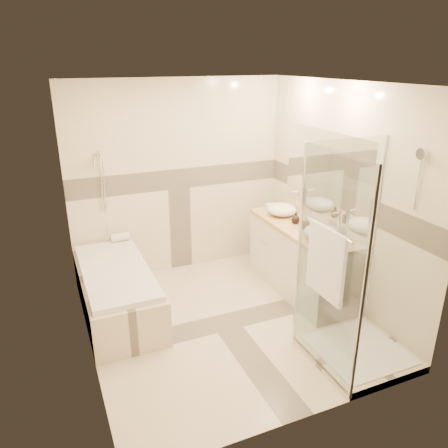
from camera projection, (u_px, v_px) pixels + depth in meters
name	position (u px, v px, depth m)	size (l,w,h in m)	color
room	(229.00, 213.00, 4.36)	(2.82, 3.02, 2.52)	beige
bathtub	(117.00, 289.00, 4.85)	(0.75, 1.70, 0.56)	beige
vanity	(300.00, 259.00, 5.30)	(0.58, 1.62, 0.85)	silver
shower_enclosure	(348.00, 310.00, 4.07)	(0.96, 0.93, 2.04)	beige
vessel_sink_near	(282.00, 209.00, 5.49)	(0.37, 0.37, 0.15)	white
vessel_sink_far	(321.00, 232.00, 4.76)	(0.38, 0.38, 0.15)	white
faucet_near	(297.00, 200.00, 5.54)	(0.12, 0.03, 0.30)	silver
faucet_far	(338.00, 221.00, 4.81)	(0.12, 0.03, 0.30)	silver
amenity_bottle_a	(306.00, 224.00, 5.02)	(0.06, 0.07, 0.14)	black
amenity_bottle_b	(296.00, 218.00, 5.21)	(0.11, 0.11, 0.14)	black
folded_towels	(274.00, 208.00, 5.67)	(0.13, 0.22, 0.07)	white
rolled_towel	(120.00, 237.00, 5.46)	(0.10, 0.10, 0.23)	white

